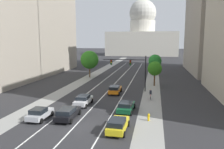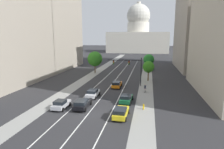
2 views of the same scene
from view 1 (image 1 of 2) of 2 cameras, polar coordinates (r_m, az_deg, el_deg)
name	(u,v)px [view 1 (image 1 of 2)]	position (r m, az deg, el deg)	size (l,w,h in m)	color
ground_plane	(124,74)	(64.23, 3.12, 0.17)	(400.00, 400.00, 0.00)	#2B2B2D
sidewalk_left	(92,76)	(61.07, -5.16, -0.29)	(3.12, 130.00, 0.01)	gray
sidewalk_right	(153,78)	(58.71, 10.40, -0.77)	(3.12, 130.00, 0.01)	gray
lane_stripe_left	(100,83)	(50.31, -2.98, -2.21)	(0.16, 90.00, 0.01)	white
lane_stripe_center	(115,84)	(49.62, 0.74, -2.35)	(0.16, 90.00, 0.01)	white
lane_stripe_right	(130,84)	(49.15, 4.55, -2.49)	(0.16, 90.00, 0.01)	white
capitol_building	(142,36)	(147.68, 7.74, 9.68)	(43.59, 27.34, 36.48)	beige
car_green	(126,106)	(30.43, 3.61, -8.14)	(2.22, 4.58, 1.42)	#14512D
car_silver	(40,113)	(28.93, -17.99, -9.45)	(1.97, 4.05, 1.45)	#B2B5BA
car_black	(68,113)	(28.15, -11.24, -9.61)	(2.18, 4.81, 1.47)	black
car_white	(83,100)	(33.61, -7.33, -6.48)	(1.98, 4.44, 1.47)	silver
car_orange	(115,89)	(40.37, 0.75, -3.82)	(2.06, 4.53, 1.50)	orange
car_yellow	(118,124)	(24.09, 1.48, -12.64)	(2.09, 4.50, 1.50)	yellow
traffic_signal_mast	(132,66)	(42.10, 5.04, 2.06)	(8.23, 0.39, 6.67)	black
fire_hydrant	(149,117)	(27.51, 9.32, -10.69)	(0.26, 0.35, 0.91)	yellow
cyclist	(151,94)	(37.00, 9.83, -5.00)	(0.36, 1.70, 1.72)	black
street_tree_mid_left	(90,60)	(57.92, -5.75, 3.76)	(4.63, 4.63, 6.89)	#51381E
street_tree_far_right	(155,69)	(47.74, 10.86, 1.49)	(2.99, 2.99, 5.18)	#51381E
street_tree_near_right	(155,61)	(62.93, 10.93, 3.40)	(3.59, 3.59, 5.68)	#51381E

